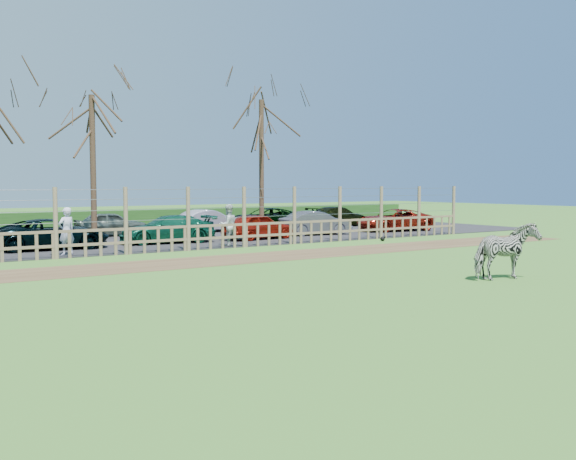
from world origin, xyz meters
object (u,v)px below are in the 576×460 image
car_10 (111,224)px  car_11 (208,221)px  zebra (506,251)px  car_2 (52,234)px  tree_mid (92,132)px  car_4 (258,226)px  car_3 (168,229)px  car_6 (394,220)px  visitor_b (228,225)px  car_13 (338,217)px  crow (383,239)px  car_12 (265,218)px  car_5 (316,223)px  visitor_a (66,231)px  tree_right (261,134)px

car_10 → car_11: same height
zebra → car_2: size_ratio=0.43×
tree_mid → car_4: (6.78, -2.83, -4.23)m
car_3 → car_6: 13.25m
car_2 → car_10: size_ratio=1.23×
visitor_b → car_6: size_ratio=0.40×
car_4 → car_13: 10.10m
tree_mid → crow: (11.21, -6.50, -4.75)m
car_10 → car_12: (8.97, 0.01, 0.00)m
crow → car_10: (-9.53, 9.32, 0.53)m
crow → car_2: (-13.57, 4.21, 0.53)m
car_2 → car_4: 9.15m
zebra → car_5: 15.75m
car_3 → car_10: 5.18m
car_3 → car_12: 9.63m
car_6 → car_13: same height
visitor_a → car_6: (18.19, 2.32, -0.26)m
tree_mid → visitor_b: (4.04, -4.97, -3.96)m
car_11 → visitor_b: bearing=151.5°
car_12 → visitor_b: bearing=-35.6°
car_11 → car_10: bearing=78.7°
car_2 → car_6: bearing=-87.1°
visitor_a → car_6: 18.34m
car_4 → car_5: size_ratio=0.97×
visitor_b → car_2: bearing=-27.3°
visitor_b → car_4: bearing=-146.6°
car_11 → car_12: bearing=-93.5°
visitor_b → crow: bearing=163.3°
tree_right → visitor_b: bearing=-132.2°
tree_mid → car_6: (15.75, -2.41, -4.23)m
car_2 → car_3: size_ratio=1.04×
visitor_b → tree_mid: bearing=-55.4°
car_11 → car_13: same height
tree_mid → car_12: bearing=14.8°
tree_right → visitor_b: 8.56m
car_5 → car_10: 10.20m
car_5 → crow: bearing=-164.1°
visitor_b → car_5: (6.50, 2.74, -0.26)m
car_3 → tree_mid: bearing=-126.9°
tree_right → car_3: bearing=-156.7°
car_10 → visitor_b: bearing=-163.4°
car_5 → car_11: same height
car_4 → car_11: same height
visitor_a → car_4: (9.22, 1.89, -0.26)m
car_3 → zebra: bearing=18.6°
zebra → car_13: 21.77m
visitor_a → car_2: visitor_a is taller
visitor_a → crow: size_ratio=6.03×
tree_mid → car_12: 11.80m
visitor_a → car_11: visitor_a is taller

